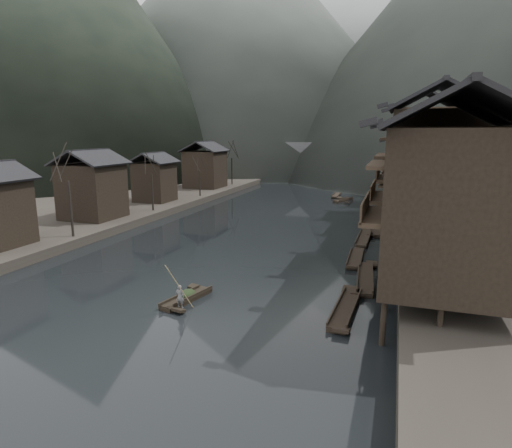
% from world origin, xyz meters
% --- Properties ---
extents(water, '(300.00, 300.00, 0.00)m').
position_xyz_m(water, '(0.00, 0.00, 0.00)').
color(water, black).
rests_on(water, ground).
extents(left_bank, '(40.00, 200.00, 1.20)m').
position_xyz_m(left_bank, '(-35.00, 40.00, 0.60)').
color(left_bank, '#2D2823').
rests_on(left_bank, ground).
extents(stilt_houses, '(9.00, 67.60, 16.74)m').
position_xyz_m(stilt_houses, '(17.28, 19.42, 8.93)').
color(stilt_houses, black).
rests_on(stilt_houses, ground).
extents(left_houses, '(8.10, 53.20, 8.73)m').
position_xyz_m(left_houses, '(-20.50, 20.12, 5.66)').
color(left_houses, black).
rests_on(left_houses, left_bank).
extents(bare_trees, '(3.98, 63.07, 7.96)m').
position_xyz_m(bare_trees, '(-17.00, 17.19, 6.58)').
color(bare_trees, black).
rests_on(bare_trees, left_bank).
extents(moored_sampans, '(3.27, 51.31, 0.47)m').
position_xyz_m(moored_sampans, '(12.03, 15.18, 0.20)').
color(moored_sampans, black).
rests_on(moored_sampans, water).
extents(midriver_boats, '(3.83, 10.70, 0.44)m').
position_xyz_m(midriver_boats, '(5.10, 41.56, 0.20)').
color(midriver_boats, black).
rests_on(midriver_boats, water).
extents(stone_bridge, '(40.00, 6.00, 9.00)m').
position_xyz_m(stone_bridge, '(-0.00, 72.00, 5.11)').
color(stone_bridge, '#4C4C4F').
rests_on(stone_bridge, ground).
extents(hills, '(320.00, 380.00, 109.16)m').
position_xyz_m(hills, '(6.91, 164.72, 51.58)').
color(hills, black).
rests_on(hills, ground).
extents(hero_sampan, '(1.95, 4.79, 0.43)m').
position_xyz_m(hero_sampan, '(1.44, -8.12, 0.20)').
color(hero_sampan, black).
rests_on(hero_sampan, water).
extents(cargo_heap, '(1.04, 1.36, 0.63)m').
position_xyz_m(cargo_heap, '(1.39, -7.91, 0.74)').
color(cargo_heap, black).
rests_on(cargo_heap, hero_sampan).
extents(boatman, '(0.56, 0.38, 1.53)m').
position_xyz_m(boatman, '(1.82, -9.73, 1.20)').
color(boatman, slate).
rests_on(boatman, hero_sampan).
extents(bamboo_pole, '(1.19, 2.13, 4.02)m').
position_xyz_m(bamboo_pole, '(2.02, -9.73, 3.97)').
color(bamboo_pole, '#8C7A51').
rests_on(bamboo_pole, boatman).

